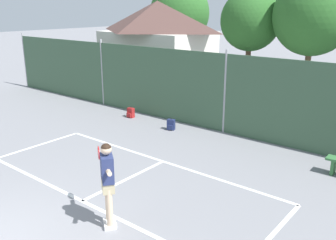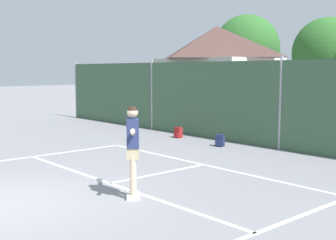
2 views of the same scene
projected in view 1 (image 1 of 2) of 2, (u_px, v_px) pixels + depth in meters
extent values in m
cube|color=white|center=(163.00, 161.00, 11.08)|extent=(8.20, 0.10, 0.01)
cube|color=white|center=(82.00, 201.00, 8.82)|extent=(8.20, 0.10, 0.01)
cube|color=white|center=(126.00, 179.00, 9.93)|extent=(0.10, 2.97, 0.01)
cube|color=#38563D|center=(225.00, 94.00, 13.27)|extent=(26.00, 0.05, 2.86)
cylinder|color=#99999E|center=(25.00, 60.00, 21.02)|extent=(0.09, 0.09, 3.01)
cylinder|color=#99999E|center=(102.00, 73.00, 17.14)|extent=(0.09, 0.09, 3.01)
cylinder|color=#99999E|center=(225.00, 92.00, 13.25)|extent=(0.09, 0.09, 3.01)
cube|color=silver|center=(158.00, 60.00, 20.91)|extent=(5.51, 4.04, 3.12)
pyramid|color=#513833|center=(157.00, 16.00, 20.22)|extent=(5.95, 4.37, 1.61)
cylinder|color=brown|center=(179.00, 53.00, 28.86)|extent=(0.36, 0.36, 1.97)
ellipsoid|color=#2D6628|center=(179.00, 13.00, 27.99)|extent=(4.63, 4.17, 4.63)
cylinder|color=brown|center=(248.00, 60.00, 25.35)|extent=(0.36, 0.36, 1.82)
ellipsoid|color=#2D6628|center=(250.00, 20.00, 24.58)|extent=(4.05, 3.64, 4.05)
cylinder|color=brown|center=(307.00, 65.00, 22.93)|extent=(0.36, 0.36, 1.88)
ellipsoid|color=#2D6628|center=(313.00, 16.00, 22.06)|extent=(4.77, 4.29, 4.77)
cube|color=silver|center=(111.00, 227.00, 7.70)|extent=(0.25, 0.28, 0.10)
cube|color=silver|center=(109.00, 221.00, 7.93)|extent=(0.25, 0.28, 0.10)
cylinder|color=beige|center=(110.00, 207.00, 7.57)|extent=(0.13, 0.13, 0.82)
cylinder|color=beige|center=(108.00, 201.00, 7.79)|extent=(0.13, 0.13, 0.82)
cube|color=tan|center=(108.00, 184.00, 7.54)|extent=(0.43, 0.41, 0.32)
cube|color=navy|center=(107.00, 168.00, 7.44)|extent=(0.46, 0.43, 0.56)
sphere|color=beige|center=(106.00, 149.00, 7.32)|extent=(0.22, 0.22, 0.22)
sphere|color=black|center=(106.00, 148.00, 7.32)|extent=(0.21, 0.21, 0.21)
cylinder|color=beige|center=(105.00, 160.00, 7.59)|extent=(0.50, 0.40, 0.17)
cylinder|color=beige|center=(108.00, 172.00, 7.17)|extent=(0.46, 0.37, 0.22)
cylinder|color=black|center=(103.00, 159.00, 7.79)|extent=(0.26, 0.21, 0.04)
torus|color=red|center=(99.00, 153.00, 8.10)|extent=(0.26, 0.20, 0.30)
cylinder|color=silver|center=(99.00, 153.00, 8.10)|extent=(0.21, 0.16, 0.26)
cube|color=maroon|center=(131.00, 113.00, 15.43)|extent=(0.28, 0.18, 0.40)
cube|color=maroon|center=(129.00, 115.00, 15.36)|extent=(0.22, 0.06, 0.18)
torus|color=black|center=(131.00, 108.00, 15.36)|extent=(0.09, 0.02, 0.09)
cube|color=navy|center=(171.00, 125.00, 13.88)|extent=(0.32, 0.25, 0.40)
cube|color=navy|center=(170.00, 127.00, 13.80)|extent=(0.23, 0.12, 0.18)
torus|color=black|center=(171.00, 119.00, 13.82)|extent=(0.09, 0.04, 0.09)
cube|color=#336B38|center=(333.00, 166.00, 10.20)|extent=(0.08, 0.32, 0.45)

